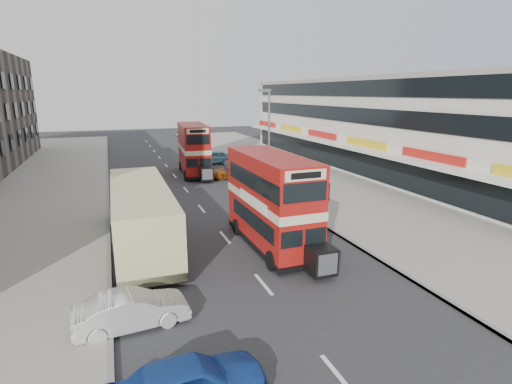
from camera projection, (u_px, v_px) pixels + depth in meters
name	position (u px, v px, depth m)	size (l,w,h in m)	color
ground	(283.00, 308.00, 15.05)	(160.00, 160.00, 0.00)	#28282B
road_surface	(186.00, 190.00, 33.29)	(12.00, 90.00, 0.01)	#28282B
pavement_right	(315.00, 179.00, 37.25)	(12.00, 90.00, 0.15)	gray
pavement_left	(22.00, 202.00, 29.30)	(12.00, 90.00, 0.15)	gray
kerb_left	(108.00, 195.00, 31.25)	(0.20, 90.00, 0.16)	gray
kerb_right	(255.00, 183.00, 35.29)	(0.20, 90.00, 0.16)	gray
commercial_row	(377.00, 124.00, 40.59)	(9.90, 46.20, 9.30)	beige
street_lamp	(268.00, 131.00, 32.47)	(1.00, 0.20, 8.12)	slate
bus_main	(272.00, 201.00, 20.45)	(2.42, 8.49, 4.67)	black
bus_second	(194.00, 149.00, 39.02)	(2.93, 8.71, 4.71)	black
coach	(141.00, 213.00, 20.84)	(2.96, 11.15, 2.95)	black
car_left_near	(188.00, 384.00, 10.13)	(1.65, 4.11, 1.40)	#1C449B
car_left_front	(132.00, 310.00, 13.68)	(1.34, 3.85, 1.27)	beige
car_right_a	(268.00, 187.00, 30.82)	(2.10, 5.17, 1.50)	maroon
car_right_b	(230.00, 172.00, 37.85)	(1.91, 4.15, 1.15)	#C75F13
car_right_c	(213.00, 157.00, 45.12)	(1.74, 4.32, 1.47)	#5B9BB6
pedestrian_near	(310.00, 190.00, 29.25)	(0.58, 0.39, 1.56)	gray
pedestrian_far	(250.00, 153.00, 45.66)	(1.10, 0.46, 1.88)	gray
cyclist	(228.00, 172.00, 36.76)	(0.79, 1.88, 2.20)	gray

